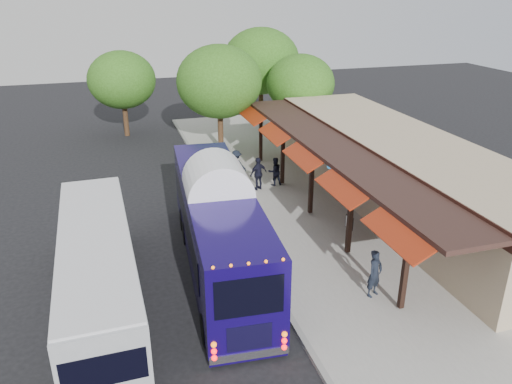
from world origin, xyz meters
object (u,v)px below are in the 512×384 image
object	(u,v)px
ped_a	(375,273)
sign_board	(349,224)
coach_bus	(219,223)
ped_c	(258,174)
ped_d	(236,165)
ped_b	(275,171)
city_bus	(98,268)

from	to	relation	value
ped_a	sign_board	size ratio (longest dim) A/B	1.63
coach_bus	sign_board	bearing A→B (deg)	8.76
ped_c	ped_d	bearing A→B (deg)	-86.38
ped_b	ped_c	world-z (taller)	ped_c
ped_b	sign_board	size ratio (longest dim) A/B	1.45
ped_c	ped_d	world-z (taller)	ped_c
coach_bus	ped_c	bearing A→B (deg)	66.04
ped_b	coach_bus	bearing A→B (deg)	51.44
ped_b	sign_board	xyz separation A→B (m)	(1.03, -6.91, -0.05)
coach_bus	ped_b	bearing A→B (deg)	61.14
city_bus	ped_b	distance (m)	12.77
ped_d	coach_bus	bearing A→B (deg)	101.84
city_bus	sign_board	world-z (taller)	city_bus
ped_a	coach_bus	bearing A→B (deg)	117.11
coach_bus	ped_c	size ratio (longest dim) A/B	6.41
coach_bus	ped_a	xyz separation A→B (m)	(4.74, -3.64, -0.93)
ped_b	ped_d	xyz separation A→B (m)	(-1.81, 1.38, 0.08)
sign_board	city_bus	bearing A→B (deg)	179.81
ped_b	ped_d	bearing A→B (deg)	-42.92
coach_bus	sign_board	xyz separation A→B (m)	(5.83, 0.47, -1.08)
city_bus	sign_board	distance (m)	10.50
coach_bus	ped_d	world-z (taller)	coach_bus
ped_a	ped_d	bearing A→B (deg)	72.65
coach_bus	ped_a	distance (m)	6.05
ped_a	city_bus	bearing A→B (deg)	140.79
ped_a	sign_board	distance (m)	4.25
ped_a	ped_c	xyz separation A→B (m)	(-0.99, 10.66, 0.01)
ped_b	ped_d	world-z (taller)	ped_d
city_bus	ped_c	world-z (taller)	city_bus
coach_bus	ped_c	world-z (taller)	coach_bus
ped_b	ped_a	bearing A→B (deg)	84.19
city_bus	ped_a	xyz separation A→B (m)	(9.23, -2.26, -0.53)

